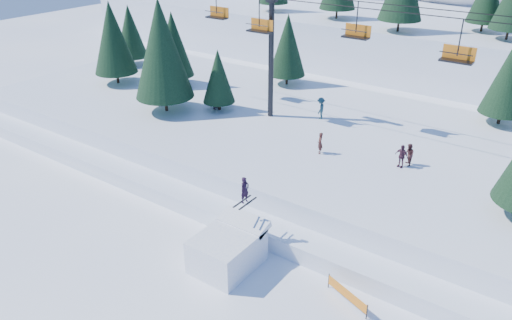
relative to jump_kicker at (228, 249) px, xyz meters
The scene contains 8 objects.
ground 3.31m from the jump_kicker, 60.00° to the right, with size 160.00×160.00×0.00m, color white.
mid_shelf 15.38m from the jump_kicker, 84.19° to the left, with size 70.00×22.00×2.50m, color white.
berm 5.56m from the jump_kicker, 73.64° to the left, with size 70.00×6.00×1.10m, color white.
jump_kicker is the anchor object (origin of this frame).
chairlift 17.73m from the jump_kicker, 77.46° to the left, with size 46.00×3.21×10.28m.
conifer_stand 16.89m from the jump_kicker, 77.52° to the left, with size 62.09×17.82×9.52m.
distant_skiers 15.70m from the jump_kicker, 86.11° to the left, with size 28.75×8.57×1.88m.
banner_near 6.94m from the jump_kicker, ahead, with size 2.68×1.05×0.90m.
Camera 1 is at (12.82, -14.94, 18.00)m, focal length 35.00 mm.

